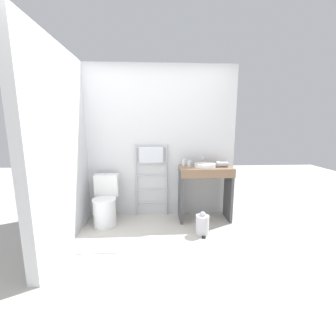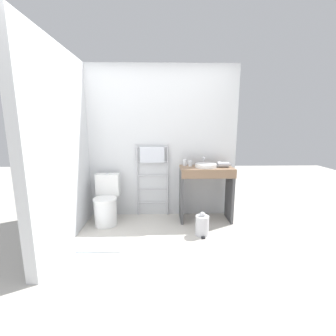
# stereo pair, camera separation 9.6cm
# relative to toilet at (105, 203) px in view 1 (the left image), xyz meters

# --- Properties ---
(ground_plane) EXTENTS (12.00, 12.00, 0.00)m
(ground_plane) POSITION_rel_toilet_xyz_m (0.83, -1.07, -0.33)
(ground_plane) COLOR beige
(wall_back) EXTENTS (2.56, 0.12, 2.47)m
(wall_back) POSITION_rel_toilet_xyz_m (0.83, 0.39, 0.90)
(wall_back) COLOR silver
(wall_back) RESTS_ON ground_plane
(wall_side) EXTENTS (0.12, 2.08, 2.47)m
(wall_side) POSITION_rel_toilet_xyz_m (-0.39, -0.37, 0.90)
(wall_side) COLOR silver
(wall_side) RESTS_ON ground_plane
(toilet) EXTENTS (0.36, 0.51, 0.77)m
(toilet) POSITION_rel_toilet_xyz_m (0.00, 0.00, 0.00)
(toilet) COLOR white
(toilet) RESTS_ON ground_plane
(towel_radiator) EXTENTS (0.53, 0.06, 1.22)m
(towel_radiator) POSITION_rel_toilet_xyz_m (0.71, 0.28, 0.56)
(towel_radiator) COLOR silver
(towel_radiator) RESTS_ON ground_plane
(vanity_counter) EXTENTS (0.82, 0.45, 0.88)m
(vanity_counter) POSITION_rel_toilet_xyz_m (1.57, 0.06, 0.25)
(vanity_counter) COLOR #84664C
(vanity_counter) RESTS_ON ground_plane
(sink_basin) EXTENTS (0.33, 0.33, 0.06)m
(sink_basin) POSITION_rel_toilet_xyz_m (1.56, 0.05, 0.58)
(sink_basin) COLOR white
(sink_basin) RESTS_ON vanity_counter
(faucet) EXTENTS (0.02, 0.10, 0.13)m
(faucet) POSITION_rel_toilet_xyz_m (1.56, 0.23, 0.63)
(faucet) COLOR silver
(faucet) RESTS_ON vanity_counter
(cup_near_wall) EXTENTS (0.06, 0.06, 0.10)m
(cup_near_wall) POSITION_rel_toilet_xyz_m (1.25, 0.20, 0.60)
(cup_near_wall) COLOR white
(cup_near_wall) RESTS_ON vanity_counter
(cup_near_edge) EXTENTS (0.06, 0.06, 0.09)m
(cup_near_edge) POSITION_rel_toilet_xyz_m (1.33, 0.15, 0.59)
(cup_near_edge) COLOR white
(cup_near_edge) RESTS_ON vanity_counter
(hair_dryer) EXTENTS (0.23, 0.19, 0.08)m
(hair_dryer) POSITION_rel_toilet_xyz_m (1.84, 0.06, 0.59)
(hair_dryer) COLOR #B7B7BC
(hair_dryer) RESTS_ON vanity_counter
(trash_bin) EXTENTS (0.19, 0.22, 0.34)m
(trash_bin) POSITION_rel_toilet_xyz_m (1.43, -0.45, -0.18)
(trash_bin) COLOR silver
(trash_bin) RESTS_ON ground_plane
(bath_mat) EXTENTS (0.56, 0.36, 0.01)m
(bath_mat) POSITION_rel_toilet_xyz_m (0.10, -0.69, -0.33)
(bath_mat) COLOR #B2BCCC
(bath_mat) RESTS_ON ground_plane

